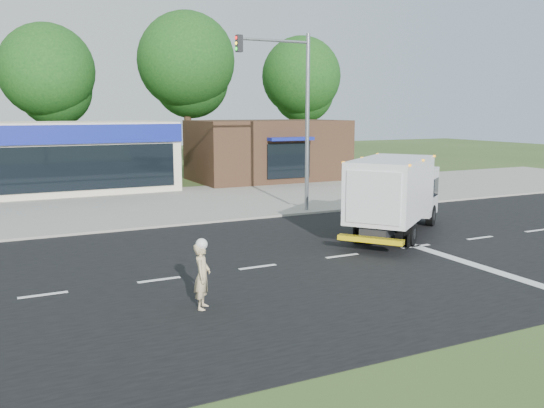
% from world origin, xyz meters
% --- Properties ---
extents(ground, '(120.00, 120.00, 0.00)m').
position_xyz_m(ground, '(0.00, 0.00, 0.00)').
color(ground, '#385123').
rests_on(ground, ground).
extents(road_asphalt, '(60.00, 14.00, 0.02)m').
position_xyz_m(road_asphalt, '(0.00, 0.00, 0.00)').
color(road_asphalt, black).
rests_on(road_asphalt, ground).
extents(sidewalk, '(60.00, 2.40, 0.12)m').
position_xyz_m(sidewalk, '(0.00, 8.20, 0.06)').
color(sidewalk, gray).
rests_on(sidewalk, ground).
extents(parking_apron, '(60.00, 9.00, 0.02)m').
position_xyz_m(parking_apron, '(0.00, 14.00, 0.01)').
color(parking_apron, gray).
rests_on(parking_apron, ground).
extents(lane_markings, '(55.20, 7.00, 0.01)m').
position_xyz_m(lane_markings, '(1.35, -1.35, 0.02)').
color(lane_markings, silver).
rests_on(lane_markings, road_asphalt).
extents(ems_box_truck, '(6.55, 5.73, 2.97)m').
position_xyz_m(ems_box_truck, '(3.45, 1.74, 1.71)').
color(ems_box_truck, black).
rests_on(ems_box_truck, ground).
extents(emergency_worker, '(0.63, 0.69, 1.70)m').
position_xyz_m(emergency_worker, '(-5.68, -2.72, 0.84)').
color(emergency_worker, '#CDB588').
rests_on(emergency_worker, ground).
extents(retail_strip_mall, '(18.00, 6.20, 4.00)m').
position_xyz_m(retail_strip_mall, '(-9.00, 19.93, 2.01)').
color(retail_strip_mall, beige).
rests_on(retail_strip_mall, ground).
extents(brown_storefront, '(10.00, 6.70, 4.00)m').
position_xyz_m(brown_storefront, '(7.00, 19.98, 2.00)').
color(brown_storefront, '#382316').
rests_on(brown_storefront, ground).
extents(traffic_signal_pole, '(3.51, 0.25, 8.00)m').
position_xyz_m(traffic_signal_pole, '(2.35, 7.60, 4.92)').
color(traffic_signal_pole, gray).
rests_on(traffic_signal_pole, ground).
extents(background_trees, '(36.77, 7.39, 12.10)m').
position_xyz_m(background_trees, '(-0.85, 28.16, 7.38)').
color(background_trees, '#332114').
rests_on(background_trees, ground).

